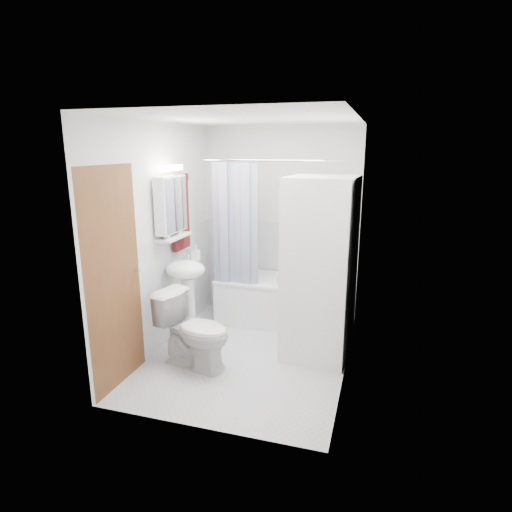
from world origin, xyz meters
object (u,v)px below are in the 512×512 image
(washer_dryer, at_px, (319,270))
(toilet, at_px, (195,331))
(bathtub, at_px, (278,299))
(sink, at_px, (186,282))

(washer_dryer, xyz_separation_m, toilet, (-1.13, -0.59, -0.56))
(bathtub, height_order, sink, sink)
(sink, distance_m, toilet, 0.65)
(sink, xyz_separation_m, toilet, (0.30, -0.48, -0.33))
(toilet, bearing_deg, bathtub, -9.82)
(sink, bearing_deg, washer_dryer, 4.65)
(washer_dryer, bearing_deg, sink, -170.57)
(toilet, bearing_deg, sink, 44.58)
(bathtub, distance_m, toilet, 1.42)
(bathtub, xyz_separation_m, toilet, (-0.53, -1.31, 0.06))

